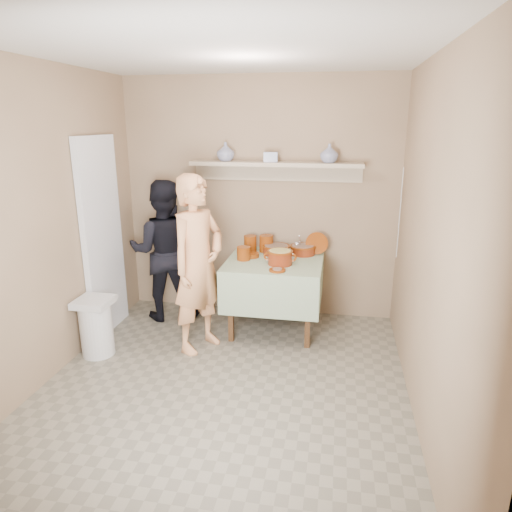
% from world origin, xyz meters
% --- Properties ---
extents(ground, '(3.50, 3.50, 0.00)m').
position_xyz_m(ground, '(0.00, 0.00, 0.00)').
color(ground, '#716A59').
rests_on(ground, ground).
extents(tile_panel, '(0.06, 0.70, 2.00)m').
position_xyz_m(tile_panel, '(-1.46, 0.95, 1.00)').
color(tile_panel, silver).
rests_on(tile_panel, ground).
extents(plate_stack_a, '(0.14, 0.14, 0.18)m').
position_xyz_m(plate_stack_a, '(-0.05, 1.53, 0.85)').
color(plate_stack_a, '#67290A').
rests_on(plate_stack_a, serving_table).
extents(plate_stack_b, '(0.15, 0.15, 0.18)m').
position_xyz_m(plate_stack_b, '(0.11, 1.57, 0.85)').
color(plate_stack_b, '#67290A').
rests_on(plate_stack_b, serving_table).
extents(bowl_stack, '(0.14, 0.14, 0.14)m').
position_xyz_m(bowl_stack, '(-0.06, 1.22, 0.83)').
color(bowl_stack, '#67290A').
rests_on(bowl_stack, serving_table).
extents(empty_bowl, '(0.15, 0.15, 0.05)m').
position_xyz_m(empty_bowl, '(-0.00, 1.33, 0.78)').
color(empty_bowl, '#67290A').
rests_on(empty_bowl, serving_table).
extents(propped_lid, '(0.24, 0.10, 0.23)m').
position_xyz_m(propped_lid, '(0.66, 1.56, 0.88)').
color(propped_lid, '#67290A').
rests_on(propped_lid, serving_table).
extents(vase_right, '(0.23, 0.23, 0.19)m').
position_xyz_m(vase_right, '(0.75, 1.61, 1.81)').
color(vase_right, navy).
rests_on(vase_right, wall_shelf).
extents(vase_left, '(0.23, 0.23, 0.19)m').
position_xyz_m(vase_left, '(-0.33, 1.62, 1.82)').
color(vase_left, navy).
rests_on(vase_left, wall_shelf).
extents(ceramic_box, '(0.15, 0.12, 0.10)m').
position_xyz_m(ceramic_box, '(0.15, 1.60, 1.77)').
color(ceramic_box, navy).
rests_on(ceramic_box, wall_shelf).
extents(person_cook, '(0.64, 0.73, 1.69)m').
position_xyz_m(person_cook, '(-0.40, 0.73, 0.84)').
color(person_cook, tan).
rests_on(person_cook, ground).
extents(person_helper, '(0.86, 0.74, 1.54)m').
position_xyz_m(person_helper, '(-0.98, 1.36, 0.77)').
color(person_helper, black).
rests_on(person_helper, ground).
extents(room_shell, '(3.04, 3.54, 2.62)m').
position_xyz_m(room_shell, '(0.00, 0.00, 1.61)').
color(room_shell, '#8F7458').
rests_on(room_shell, ground).
extents(serving_table, '(0.97, 0.97, 0.76)m').
position_xyz_m(serving_table, '(0.25, 1.28, 0.64)').
color(serving_table, '#4C2D16').
rests_on(serving_table, ground).
extents(cazuela_meat_a, '(0.30, 0.30, 0.10)m').
position_xyz_m(cazuela_meat_a, '(0.23, 1.49, 0.82)').
color(cazuela_meat_a, '#601B0A').
rests_on(cazuela_meat_a, serving_table).
extents(cazuela_meat_b, '(0.28, 0.28, 0.10)m').
position_xyz_m(cazuela_meat_b, '(0.52, 1.53, 0.82)').
color(cazuela_meat_b, '#601B0A').
rests_on(cazuela_meat_b, serving_table).
extents(ladle, '(0.08, 0.26, 0.19)m').
position_xyz_m(ladle, '(0.45, 1.54, 0.87)').
color(ladle, silver).
rests_on(ladle, cazuela_meat_b).
extents(cazuela_rice, '(0.33, 0.25, 0.14)m').
position_xyz_m(cazuela_rice, '(0.32, 1.13, 0.85)').
color(cazuela_rice, '#601B0A').
rests_on(cazuela_rice, serving_table).
extents(front_plate, '(0.16, 0.16, 0.03)m').
position_xyz_m(front_plate, '(0.33, 0.92, 0.77)').
color(front_plate, '#67290A').
rests_on(front_plate, serving_table).
extents(wall_shelf, '(1.80, 0.25, 0.21)m').
position_xyz_m(wall_shelf, '(0.20, 1.65, 1.67)').
color(wall_shelf, tan).
rests_on(wall_shelf, room_shell).
extents(trash_bin, '(0.32, 0.32, 0.56)m').
position_xyz_m(trash_bin, '(-1.31, 0.41, 0.28)').
color(trash_bin, silver).
rests_on(trash_bin, ground).
extents(electrical_cord, '(0.01, 0.05, 0.90)m').
position_xyz_m(electrical_cord, '(1.47, 1.48, 1.25)').
color(electrical_cord, silver).
rests_on(electrical_cord, wall_shelf).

